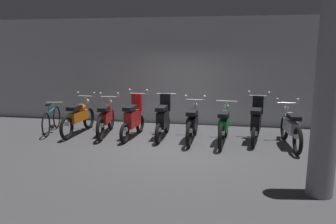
{
  "coord_description": "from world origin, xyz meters",
  "views": [
    {
      "loc": [
        1.25,
        -7.85,
        2.42
      ],
      "look_at": [
        -0.25,
        0.59,
        0.75
      ],
      "focal_mm": 35.08,
      "sensor_mm": 36.0,
      "label": 1
    }
  ],
  "objects": [
    {
      "name": "ground_plane",
      "position": [
        0.0,
        0.0,
        0.0
      ],
      "size": [
        80.0,
        80.0,
        0.0
      ],
      "primitive_type": "plane",
      "color": "#424244"
    },
    {
      "name": "bicycle",
      "position": [
        -3.72,
        0.75,
        0.36
      ],
      "size": [
        0.55,
        1.69,
        0.89
      ],
      "color": "black",
      "rests_on": "ground"
    },
    {
      "name": "support_pillar",
      "position": [
        2.85,
        -2.33,
        1.69
      ],
      "size": [
        0.43,
        0.43,
        3.37
      ],
      "primitive_type": "cylinder",
      "color": "gray",
      "rests_on": "ground"
    },
    {
      "name": "motorbike_slot_7",
      "position": [
        2.87,
        0.49,
        0.49
      ],
      "size": [
        0.59,
        1.95,
        1.15
      ],
      "color": "black",
      "rests_on": "ground"
    },
    {
      "name": "motorbike_slot_2",
      "position": [
        -1.23,
        0.63,
        0.53
      ],
      "size": [
        0.59,
        1.68,
        1.29
      ],
      "color": "black",
      "rests_on": "ground"
    },
    {
      "name": "motorbike_slot_1",
      "position": [
        -2.06,
        0.75,
        0.49
      ],
      "size": [
        0.59,
        1.94,
        1.15
      ],
      "color": "black",
      "rests_on": "ground"
    },
    {
      "name": "motorbike_slot_0",
      "position": [
        -2.87,
        0.74,
        0.49
      ],
      "size": [
        0.59,
        1.95,
        1.15
      ],
      "color": "black",
      "rests_on": "ground"
    },
    {
      "name": "motorbike_slot_4",
      "position": [
        0.41,
        0.6,
        0.49
      ],
      "size": [
        0.59,
        1.95,
        1.15
      ],
      "color": "black",
      "rests_on": "ground"
    },
    {
      "name": "motorbike_slot_6",
      "position": [
        2.06,
        0.77,
        0.53
      ],
      "size": [
        0.58,
        1.67,
        1.29
      ],
      "color": "black",
      "rests_on": "ground"
    },
    {
      "name": "back_wall",
      "position": [
        0.0,
        2.67,
        1.69
      ],
      "size": [
        16.0,
        0.3,
        3.37
      ],
      "primitive_type": "cube",
      "color": "#ADADB2",
      "rests_on": "ground"
    },
    {
      "name": "motorbike_slot_5",
      "position": [
        1.23,
        0.51,
        0.49
      ],
      "size": [
        0.56,
        1.95,
        1.03
      ],
      "color": "black",
      "rests_on": "ground"
    },
    {
      "name": "motorbike_slot_3",
      "position": [
        -0.41,
        0.73,
        0.52
      ],
      "size": [
        0.56,
        1.68,
        1.18
      ],
      "color": "black",
      "rests_on": "ground"
    }
  ]
}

